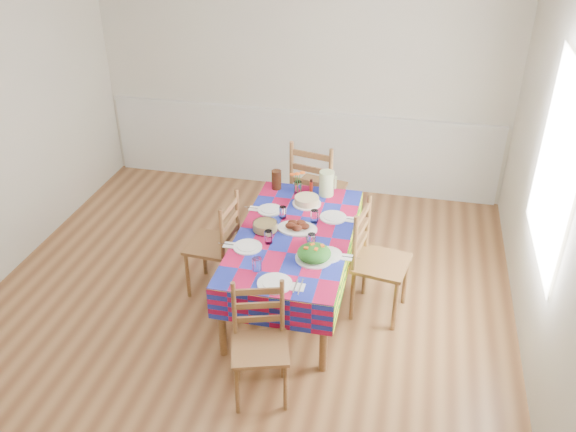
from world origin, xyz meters
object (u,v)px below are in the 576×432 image
object	(u,v)px
tea_pitcher	(276,180)
chair_far	(316,190)
chair_near	(260,344)
chair_right	(376,262)
meat_platter	(297,227)
chair_left	(217,245)
dining_table	(294,241)
green_pitcher	(327,183)

from	to	relation	value
tea_pitcher	chair_far	world-z (taller)	chair_far
chair_near	chair_right	world-z (taller)	chair_right
meat_platter	chair_far	xyz separation A→B (m)	(-0.02, 1.00, -0.18)
chair_near	chair_far	size ratio (longest dim) A/B	0.83
meat_platter	tea_pitcher	xyz separation A→B (m)	(-0.34, 0.67, 0.06)
chair_left	dining_table	bearing A→B (deg)	94.50
chair_left	tea_pitcher	bearing A→B (deg)	158.85
tea_pitcher	chair_right	world-z (taller)	chair_right
dining_table	chair_near	distance (m)	1.09
meat_platter	chair_near	xyz separation A→B (m)	(-0.02, -1.15, -0.27)
dining_table	chair_left	world-z (taller)	chair_left
green_pitcher	chair_right	size ratio (longest dim) A/B	0.23
green_pitcher	chair_near	bearing A→B (deg)	-94.85
chair_right	meat_platter	bearing A→B (deg)	94.21
meat_platter	chair_far	distance (m)	1.02
dining_table	meat_platter	size ratio (longest dim) A/B	5.14
tea_pitcher	chair_right	size ratio (longest dim) A/B	0.18
green_pitcher	chair_far	xyz separation A→B (m)	(-0.15, 0.35, -0.27)
dining_table	green_pitcher	distance (m)	0.75
green_pitcher	tea_pitcher	distance (m)	0.47
meat_platter	chair_right	size ratio (longest dim) A/B	0.34
tea_pitcher	chair_right	distance (m)	1.27
dining_table	meat_platter	xyz separation A→B (m)	(0.01, 0.07, 0.10)
dining_table	chair_near	xyz separation A→B (m)	(-0.01, -1.08, -0.17)
green_pitcher	chair_left	xyz separation A→B (m)	(-0.82, -0.72, -0.33)
dining_table	chair_near	world-z (taller)	chair_near
dining_table	tea_pitcher	bearing A→B (deg)	114.04
meat_platter	chair_left	distance (m)	0.73
tea_pitcher	chair_far	bearing A→B (deg)	46.51
dining_table	chair_far	distance (m)	1.07
meat_platter	chair_right	world-z (taller)	chair_right
chair_right	chair_left	bearing A→B (deg)	99.85
dining_table	meat_platter	distance (m)	0.12
green_pitcher	chair_right	xyz separation A→B (m)	(0.54, -0.71, -0.30)
chair_right	tea_pitcher	bearing A→B (deg)	63.47
chair_far	chair_right	xyz separation A→B (m)	(0.69, -1.06, -0.03)
chair_far	chair_right	world-z (taller)	chair_far
tea_pitcher	chair_right	xyz separation A→B (m)	(1.01, -0.73, -0.27)
dining_table	chair_right	world-z (taller)	chair_right
dining_table	chair_far	size ratio (longest dim) A/B	1.64
dining_table	chair_left	distance (m)	0.69
tea_pitcher	chair_left	distance (m)	0.87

